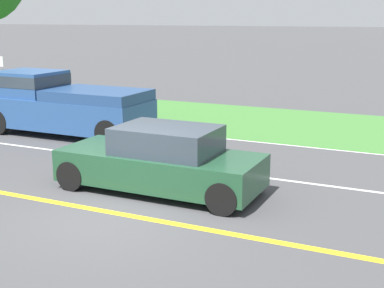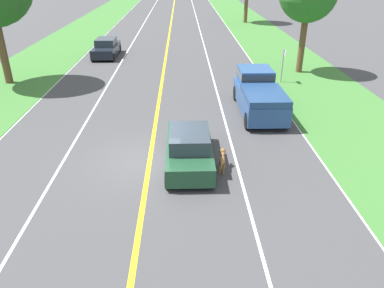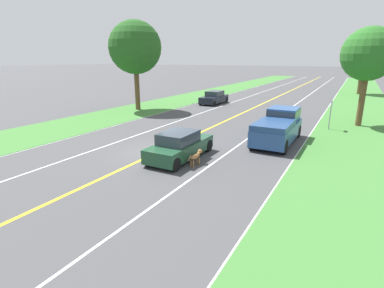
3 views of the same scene
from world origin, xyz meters
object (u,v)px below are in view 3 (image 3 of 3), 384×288
Objects in this scene: pickup_truck at (278,126)px; oncoming_car at (214,98)px; roadside_tree_right_far at (364,53)px; dog at (196,156)px; ego_car at (180,146)px; roadside_tree_right_near at (369,54)px; roadside_tree_left_near at (135,48)px; street_sign at (331,111)px.

pickup_truck is 1.21× the size of oncoming_car.
pickup_truck is 0.65× the size of roadside_tree_right_far.
ego_car is at bearing 166.25° from dog.
roadside_tree_right_near is (14.85, -5.48, 4.69)m from oncoming_car.
roadside_tree_left_near is (-15.50, 5.59, 5.09)m from pickup_truck.
pickup_truck is 2.41× the size of street_sign.
roadside_tree_left_near is at bearing 178.86° from street_sign.
ego_car is 1.99× the size of street_sign.
pickup_truck is (2.54, 6.21, 0.54)m from dog.
street_sign is at bearing 59.83° from ego_car.
oncoming_car is 2.00× the size of street_sign.
street_sign is (2.55, 5.23, 0.41)m from pickup_truck.
street_sign reaches higher than pickup_truck.
dog is 0.27× the size of oncoming_car.
pickup_truck is 5.83m from street_sign.
roadside_tree_right_near is at bearing 72.23° from dog.
street_sign is (-1.76, -26.75, -4.43)m from roadside_tree_right_far.
roadside_tree_right_near is (4.45, 7.71, 4.36)m from pickup_truck.
roadside_tree_right_far is at bearing 86.23° from street_sign.
dog is at bearing -42.31° from roadside_tree_left_near.
dog is 0.22× the size of pickup_truck.
oncoming_car is 16.51m from roadside_tree_right_near.
roadside_tree_right_near is at bearing -89.68° from roadside_tree_right_far.
ego_car is at bearing -102.15° from roadside_tree_right_far.
roadside_tree_right_near is 3.30× the size of street_sign.
roadside_tree_left_near reaches higher than roadside_tree_right_far.
dog is at bearing 112.06° from oncoming_car.
roadside_tree_left_near is (-11.70, 11.27, 5.42)m from ego_car.
ego_car is 0.82× the size of pickup_truck.
pickup_truck is at bearing 56.31° from ego_car.
street_sign is at bearing 63.97° from pickup_truck.
roadside_tree_left_near is at bearing 160.18° from pickup_truck.
oncoming_car is 15.22m from street_sign.
street_sign is (18.05, -0.36, -4.68)m from roadside_tree_left_near.
ego_car is 17.13m from roadside_tree_left_near.
roadside_tree_right_far is (4.31, 31.98, 4.84)m from pickup_truck.
dog is at bearing -22.63° from ego_car.
pickup_truck is at bearing -116.03° from street_sign.
pickup_truck is at bearing -119.99° from roadside_tree_right_near.
roadside_tree_right_far is (14.71, 18.79, 5.17)m from oncoming_car.
ego_car is 38.87m from roadside_tree_right_far.
roadside_tree_left_near is 18.65m from street_sign.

